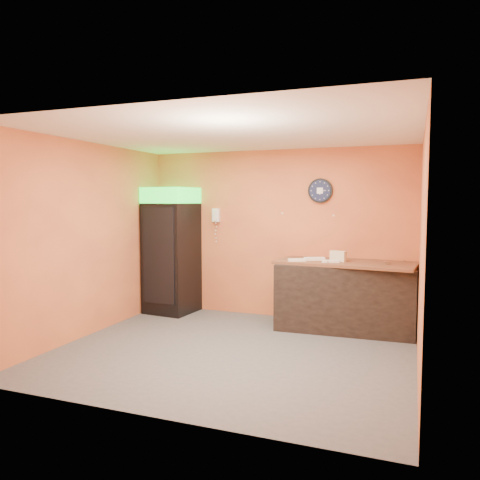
% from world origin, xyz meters
% --- Properties ---
extents(floor, '(4.50, 4.50, 0.00)m').
position_xyz_m(floor, '(0.00, 0.00, 0.00)').
color(floor, '#47474C').
rests_on(floor, ground).
extents(back_wall, '(4.50, 0.02, 2.80)m').
position_xyz_m(back_wall, '(0.00, 2.00, 1.40)').
color(back_wall, orange).
rests_on(back_wall, floor).
extents(left_wall, '(0.02, 4.00, 2.80)m').
position_xyz_m(left_wall, '(-2.25, 0.00, 1.40)').
color(left_wall, orange).
rests_on(left_wall, floor).
extents(right_wall, '(0.02, 4.00, 2.80)m').
position_xyz_m(right_wall, '(2.25, 0.00, 1.40)').
color(right_wall, orange).
rests_on(right_wall, floor).
extents(ceiling, '(4.50, 4.00, 0.02)m').
position_xyz_m(ceiling, '(0.00, 0.00, 2.80)').
color(ceiling, white).
rests_on(ceiling, back_wall).
extents(beverage_cooler, '(0.84, 0.85, 2.18)m').
position_xyz_m(beverage_cooler, '(-1.80, 1.60, 1.07)').
color(beverage_cooler, black).
rests_on(beverage_cooler, floor).
extents(prep_counter, '(2.04, 0.96, 1.00)m').
position_xyz_m(prep_counter, '(1.21, 1.55, 0.50)').
color(prep_counter, black).
rests_on(prep_counter, floor).
extents(wall_clock, '(0.39, 0.06, 0.39)m').
position_xyz_m(wall_clock, '(0.73, 1.97, 2.12)').
color(wall_clock, black).
rests_on(wall_clock, back_wall).
extents(wall_phone, '(0.13, 0.11, 0.23)m').
position_xyz_m(wall_phone, '(-1.08, 1.95, 1.70)').
color(wall_phone, white).
rests_on(wall_phone, back_wall).
extents(butcher_paper, '(2.11, 1.14, 0.04)m').
position_xyz_m(butcher_paper, '(1.21, 1.55, 1.02)').
color(butcher_paper, brown).
rests_on(butcher_paper, prep_counter).
extents(sub_roll_stack, '(0.27, 0.18, 0.16)m').
position_xyz_m(sub_roll_stack, '(1.11, 1.52, 1.12)').
color(sub_roll_stack, beige).
rests_on(sub_roll_stack, butcher_paper).
extents(wrapped_sandwich_left, '(0.28, 0.20, 0.04)m').
position_xyz_m(wrapped_sandwich_left, '(0.52, 1.32, 1.06)').
color(wrapped_sandwich_left, white).
rests_on(wrapped_sandwich_left, butcher_paper).
extents(wrapped_sandwich_mid, '(0.27, 0.17, 0.04)m').
position_xyz_m(wrapped_sandwich_mid, '(1.02, 1.35, 1.06)').
color(wrapped_sandwich_mid, white).
rests_on(wrapped_sandwich_mid, butcher_paper).
extents(wrapped_sandwich_right, '(0.33, 0.23, 0.04)m').
position_xyz_m(wrapped_sandwich_right, '(0.74, 1.54, 1.07)').
color(wrapped_sandwich_right, white).
rests_on(wrapped_sandwich_right, butcher_paper).
extents(kitchen_tool, '(0.07, 0.07, 0.07)m').
position_xyz_m(kitchen_tool, '(1.18, 1.68, 1.08)').
color(kitchen_tool, silver).
rests_on(kitchen_tool, butcher_paper).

